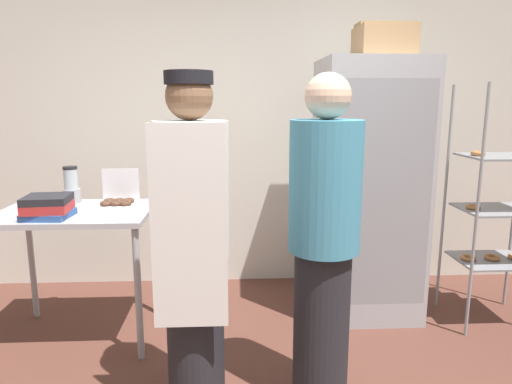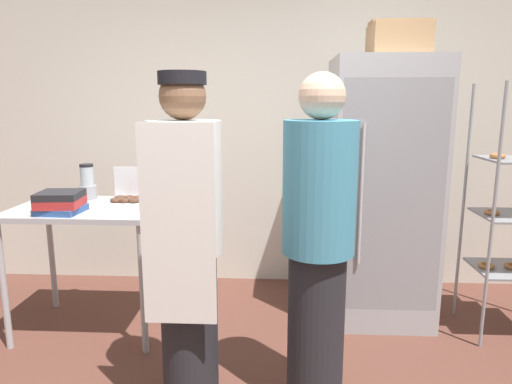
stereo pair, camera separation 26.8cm
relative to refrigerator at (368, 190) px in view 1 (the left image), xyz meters
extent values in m
cube|color=silver|center=(-0.87, 0.73, 0.57)|extent=(6.40, 0.12, 3.09)
cube|color=#ADAFB5|center=(0.00, 0.01, 0.00)|extent=(0.76, 0.69, 1.94)
cube|color=#93959B|center=(0.00, -0.33, 0.02)|extent=(0.70, 0.02, 1.59)
cylinder|color=silver|center=(-0.21, -0.35, 0.05)|extent=(0.02, 0.02, 0.96)
cylinder|color=#93969B|center=(0.62, -0.45, -0.09)|extent=(0.02, 0.02, 1.76)
cylinder|color=#93969B|center=(0.62, 0.02, -0.09)|extent=(0.02, 0.02, 1.76)
cube|color=gray|center=(0.90, -0.22, -0.50)|extent=(0.52, 0.44, 0.01)
torus|color=#AD6B38|center=(0.72, -0.22, -0.48)|extent=(0.11, 0.11, 0.03)
torus|color=#AD6B38|center=(0.90, -0.22, -0.48)|extent=(0.11, 0.11, 0.03)
cube|color=gray|center=(0.90, -0.22, -0.11)|extent=(0.52, 0.44, 0.01)
torus|color=#AD6B38|center=(0.72, -0.22, -0.09)|extent=(0.10, 0.10, 0.03)
cube|color=gray|center=(0.90, -0.22, 0.28)|extent=(0.52, 0.44, 0.01)
torus|color=#AD6B38|center=(0.72, -0.22, 0.30)|extent=(0.10, 0.10, 0.03)
cube|color=#ADAFB5|center=(-2.10, -0.32, -0.08)|extent=(1.01, 0.72, 0.04)
cylinder|color=#ADAFB5|center=(-1.63, -0.64, -0.53)|extent=(0.04, 0.04, 0.88)
cylinder|color=#ADAFB5|center=(-2.56, 0.00, -0.53)|extent=(0.04, 0.04, 0.88)
cylinder|color=#ADAFB5|center=(-1.63, 0.00, -0.53)|extent=(0.04, 0.04, 0.88)
cube|color=white|center=(-1.80, -0.36, -0.03)|extent=(0.25, 0.22, 0.05)
cube|color=white|center=(-1.80, -0.25, 0.10)|extent=(0.25, 0.01, 0.22)
torus|color=#513323|center=(-1.86, -0.40, 0.01)|extent=(0.08, 0.08, 0.03)
torus|color=#513323|center=(-1.80, -0.40, 0.01)|extent=(0.08, 0.08, 0.03)
torus|color=#513323|center=(-1.73, -0.40, 0.01)|extent=(0.08, 0.08, 0.03)
torus|color=#513323|center=(-1.86, -0.32, 0.01)|extent=(0.08, 0.08, 0.03)
torus|color=#513323|center=(-1.80, -0.32, 0.01)|extent=(0.08, 0.08, 0.03)
torus|color=#513323|center=(-1.73, -0.32, 0.01)|extent=(0.08, 0.08, 0.03)
cylinder|color=#99999E|center=(-2.20, -0.06, -0.01)|extent=(0.12, 0.12, 0.10)
cylinder|color=#B2BCC1|center=(-2.20, -0.06, 0.11)|extent=(0.10, 0.10, 0.14)
cylinder|color=black|center=(-2.20, -0.06, 0.20)|extent=(0.10, 0.10, 0.02)
cube|color=#2D5193|center=(-2.19, -0.51, -0.04)|extent=(0.28, 0.27, 0.04)
cube|color=#B72D2D|center=(-2.19, -0.51, 0.01)|extent=(0.28, 0.27, 0.06)
cube|color=#232328|center=(-2.19, -0.51, 0.06)|extent=(0.29, 0.27, 0.05)
cube|color=tan|center=(0.06, -0.02, 1.08)|extent=(0.39, 0.35, 0.22)
cube|color=#A58057|center=(0.06, -0.02, 1.20)|extent=(0.40, 0.18, 0.02)
cylinder|color=#232328|center=(-1.23, -1.11, -0.54)|extent=(0.30, 0.30, 0.86)
cylinder|color=silver|center=(-1.23, -1.11, 0.23)|extent=(0.38, 0.38, 0.68)
sphere|color=brown|center=(-1.23, -1.11, 0.69)|extent=(0.23, 0.23, 0.23)
cube|color=white|center=(-1.23, -1.30, 0.08)|extent=(0.36, 0.02, 0.98)
cylinder|color=black|center=(-1.23, -1.11, 0.77)|extent=(0.24, 0.24, 0.06)
cylinder|color=#232328|center=(-0.55, -1.08, -0.54)|extent=(0.31, 0.31, 0.86)
cylinder|color=teal|center=(-0.55, -1.08, 0.23)|extent=(0.38, 0.38, 0.68)
sphere|color=beige|center=(-0.55, -1.08, 0.69)|extent=(0.23, 0.23, 0.23)
camera|label=1|loc=(-1.02, -3.37, 0.66)|focal=32.00mm
camera|label=2|loc=(-0.75, -3.37, 0.66)|focal=32.00mm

